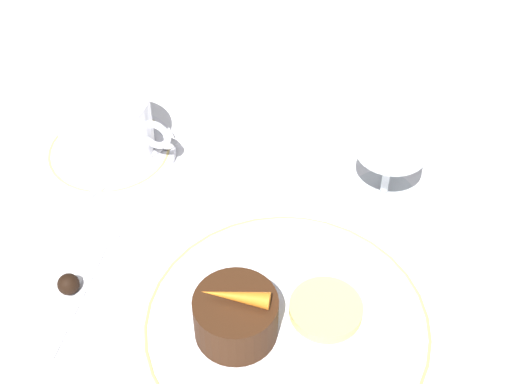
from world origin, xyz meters
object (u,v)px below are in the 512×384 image
(fork, at_px, (100,253))
(wine_glass, at_px, (395,132))
(coffee_cup, at_px, (105,123))
(dessert_cake, at_px, (236,316))
(dinner_plate, at_px, (287,326))

(fork, bearing_deg, wine_glass, 36.59)
(coffee_cup, relative_size, dessert_cake, 1.77)
(dinner_plate, distance_m, coffee_cup, 0.29)
(fork, relative_size, dessert_cake, 2.64)
(fork, distance_m, dessert_cake, 0.17)
(coffee_cup, height_order, dessert_cake, coffee_cup)
(dinner_plate, relative_size, coffee_cup, 2.10)
(dinner_plate, bearing_deg, dessert_cake, -148.50)
(dinner_plate, relative_size, wine_glass, 2.11)
(dinner_plate, xyz_separation_m, coffee_cup, (-0.25, 0.15, 0.04))
(dinner_plate, xyz_separation_m, fork, (-0.19, 0.02, -0.01))
(fork, xyz_separation_m, dessert_cake, (0.16, -0.04, 0.03))
(fork, bearing_deg, dessert_cake, -15.06)
(dinner_plate, relative_size, dessert_cake, 3.71)
(dinner_plate, distance_m, fork, 0.20)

